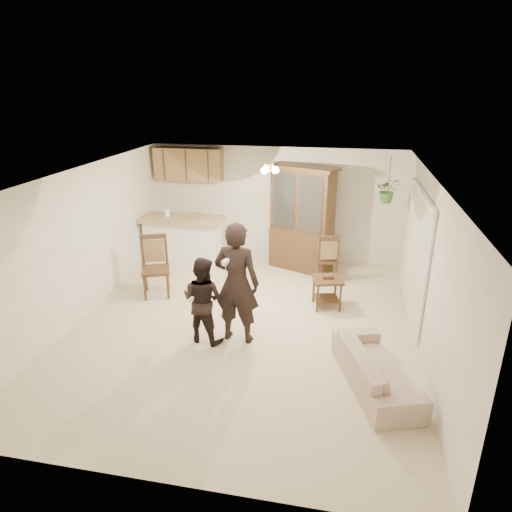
% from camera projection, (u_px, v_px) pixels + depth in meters
% --- Properties ---
extents(floor, '(6.50, 6.50, 0.00)m').
position_uv_depth(floor, '(243.00, 326.00, 7.55)').
color(floor, beige).
rests_on(floor, ground).
extents(ceiling, '(5.50, 6.50, 0.02)m').
position_uv_depth(ceiling, '(241.00, 176.00, 6.66)').
color(ceiling, silver).
rests_on(ceiling, wall_back).
extents(wall_back, '(5.50, 0.02, 2.50)m').
position_uv_depth(wall_back, '(275.00, 204.00, 10.08)').
color(wall_back, white).
rests_on(wall_back, ground).
extents(wall_front, '(5.50, 0.02, 2.50)m').
position_uv_depth(wall_front, '(163.00, 381.00, 4.13)').
color(wall_front, white).
rests_on(wall_front, ground).
extents(wall_left, '(0.02, 6.50, 2.50)m').
position_uv_depth(wall_left, '(82.00, 244.00, 7.61)').
color(wall_left, white).
rests_on(wall_left, ground).
extents(wall_right, '(0.02, 6.50, 2.50)m').
position_uv_depth(wall_right, '(427.00, 269.00, 6.61)').
color(wall_right, white).
rests_on(wall_right, ground).
extents(breakfast_bar, '(1.60, 0.55, 1.00)m').
position_uv_depth(breakfast_bar, '(184.00, 244.00, 9.86)').
color(breakfast_bar, white).
rests_on(breakfast_bar, floor).
extents(bar_top, '(1.75, 0.70, 0.08)m').
position_uv_depth(bar_top, '(182.00, 220.00, 9.67)').
color(bar_top, tan).
rests_on(bar_top, breakfast_bar).
extents(upper_cabinets, '(1.50, 0.34, 0.70)m').
position_uv_depth(upper_cabinets, '(188.00, 164.00, 9.96)').
color(upper_cabinets, olive).
rests_on(upper_cabinets, wall_back).
extents(vertical_blinds, '(0.06, 2.30, 2.10)m').
position_uv_depth(vertical_blinds, '(415.00, 256.00, 7.49)').
color(vertical_blinds, beige).
rests_on(vertical_blinds, wall_right).
extents(ceiling_fixture, '(0.36, 0.36, 0.20)m').
position_uv_depth(ceiling_fixture, '(269.00, 169.00, 7.76)').
color(ceiling_fixture, '#FFEABF').
rests_on(ceiling_fixture, ceiling).
extents(hanging_plant, '(0.43, 0.37, 0.48)m').
position_uv_depth(hanging_plant, '(388.00, 190.00, 8.67)').
color(hanging_plant, '#346327').
rests_on(hanging_plant, ceiling).
extents(plant_cord, '(0.01, 0.01, 0.65)m').
position_uv_depth(plant_cord, '(390.00, 173.00, 8.56)').
color(plant_cord, black).
rests_on(plant_cord, ceiling).
extents(sofa, '(1.31, 2.01, 0.73)m').
position_uv_depth(sofa, '(377.00, 361.00, 5.96)').
color(sofa, beige).
rests_on(sofa, floor).
extents(adult, '(0.69, 0.49, 1.80)m').
position_uv_depth(adult, '(237.00, 287.00, 6.86)').
color(adult, black).
rests_on(adult, floor).
extents(child, '(0.75, 0.65, 1.35)m').
position_uv_depth(child, '(203.00, 300.00, 6.92)').
color(child, black).
rests_on(child, floor).
extents(china_hutch, '(1.50, 1.04, 2.21)m').
position_uv_depth(china_hutch, '(302.00, 220.00, 9.52)').
color(china_hutch, '#341E13').
rests_on(china_hutch, floor).
extents(side_table, '(0.61, 0.61, 0.61)m').
position_uv_depth(side_table, '(327.00, 292.00, 8.10)').
color(side_table, '#341E13').
rests_on(side_table, floor).
extents(chair_bar, '(0.65, 0.65, 1.14)m').
position_uv_depth(chair_bar, '(156.00, 279.00, 8.54)').
color(chair_bar, '#341E13').
rests_on(chair_bar, floor).
extents(chair_hutch_left, '(0.48, 0.48, 0.93)m').
position_uv_depth(chair_hutch_left, '(291.00, 252.00, 10.10)').
color(chair_hutch_left, '#341E13').
rests_on(chair_hutch_left, floor).
extents(chair_hutch_right, '(0.54, 0.54, 1.01)m').
position_uv_depth(chair_hutch_right, '(325.00, 267.00, 9.21)').
color(chair_hutch_right, '#341E13').
rests_on(chair_hutch_right, floor).
extents(controller_adult, '(0.07, 0.17, 0.05)m').
position_uv_depth(controller_adult, '(226.00, 262.00, 6.26)').
color(controller_adult, white).
rests_on(controller_adult, adult).
extents(controller_child, '(0.06, 0.12, 0.04)m').
position_uv_depth(controller_child, '(191.00, 299.00, 6.59)').
color(controller_child, white).
rests_on(controller_child, child).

